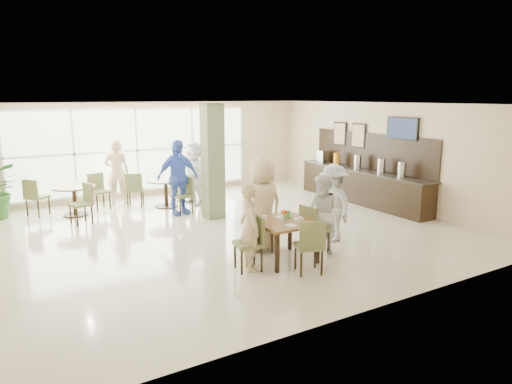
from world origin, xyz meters
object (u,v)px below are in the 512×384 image
teen_left (250,227)px  adult_standing (117,172)px  buffet_counter (362,183)px  adult_a (178,177)px  adult_b (194,173)px  round_table_left (74,194)px  teen_standing (333,203)px  teen_far (263,204)px  main_table (284,225)px  round_table_right (166,187)px  teen_right (324,214)px

teen_left → adult_standing: (-0.72, 6.12, 0.14)m
buffet_counter → adult_a: 5.15m
teen_left → adult_b: adult_b is taller
round_table_left → teen_standing: (4.27, -4.91, 0.24)m
buffet_counter → teen_standing: 3.73m
teen_far → adult_standing: (-1.45, 5.33, -0.01)m
main_table → teen_far: teen_far is taller
round_table_left → teen_left: teen_left is taller
buffet_counter → teen_standing: size_ratio=2.92×
buffet_counter → teen_far: (-4.52, -2.00, 0.36)m
round_table_right → adult_b: bearing=-3.7°
adult_a → teen_far: bearing=-89.9°
buffet_counter → teen_standing: bearing=-142.8°
teen_right → adult_a: bearing=178.8°
teen_standing → adult_standing: bearing=-143.8°
round_table_left → adult_a: bearing=-28.3°
buffet_counter → main_table: bearing=-148.8°
teen_left → teen_right: bearing=-75.5°
buffet_counter → adult_b: size_ratio=2.70×
teen_standing → adult_a: 4.17m
buffet_counter → round_table_left: bearing=159.8°
round_table_right → teen_right: bearing=-75.8°
teen_right → teen_left: bearing=-107.6°
adult_a → adult_standing: 2.17m
round_table_right → adult_a: (-0.01, -0.94, 0.40)m
teen_left → adult_a: (0.32, 4.21, 0.19)m
teen_far → teen_right: teen_far is taller
adult_b → adult_standing: 2.13m
round_table_right → teen_right: 5.29m
round_table_left → teen_far: size_ratio=0.57×
round_table_left → buffet_counter: bearing=-20.2°
teen_right → adult_standing: 6.52m
teen_left → teen_far: 1.09m
round_table_left → teen_standing: 6.51m
teen_standing → main_table: bearing=-65.0°
round_table_right → buffet_counter: bearing=-25.7°
teen_left → teen_standing: bearing=-63.3°
teen_left → main_table: bearing=-71.9°
teen_far → teen_standing: size_ratio=1.13×
round_table_left → adult_a: 2.64m
teen_standing → adult_b: size_ratio=0.93×
teen_right → adult_a: 4.39m
buffet_counter → teen_right: buffet_counter is taller
round_table_left → teen_standing: bearing=-49.0°
main_table → teen_standing: bearing=17.2°
teen_left → teen_far: size_ratio=0.84×
teen_left → adult_b: (1.15, 5.10, 0.10)m
teen_far → teen_standing: teen_far is taller
teen_far → round_table_left: bearing=-64.6°
adult_standing → round_table_left: bearing=43.5°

